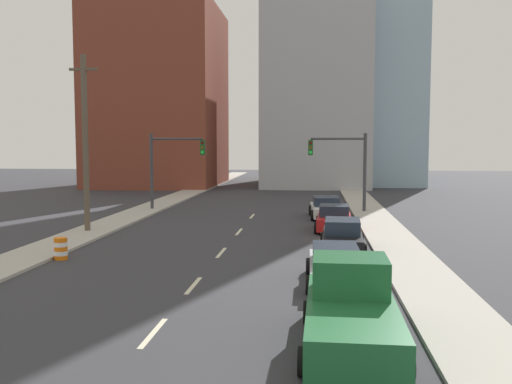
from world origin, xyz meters
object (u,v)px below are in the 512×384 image
Objects in this scene: traffic_signal_left at (168,161)px; pickup_truck_green at (351,312)px; sedan_red at (334,219)px; traffic_signal_right at (348,161)px; traffic_barrel at (61,249)px; sedan_black at (342,237)px; sedan_silver at (335,266)px; sedan_white at (326,208)px; utility_pole_left_mid at (85,142)px.

traffic_signal_left is 29.96m from pickup_truck_green.
pickup_truck_green is 1.34× the size of sedan_red.
traffic_signal_right reaches higher than traffic_barrel.
traffic_signal_left reaches higher than sedan_black.
traffic_signal_right is at bearing 84.94° from sedan_silver.
traffic_signal_left is at bearing 130.89° from sedan_black.
sedan_silver is 0.97× the size of sedan_white.
sedan_white is at bearing 52.13° from traffic_barrel.
traffic_signal_left is 0.98× the size of pickup_truck_green.
sedan_white is at bearing -15.22° from traffic_signal_left.
traffic_signal_left is 1.17× the size of sedan_black.
sedan_red is at bearing 93.58° from sedan_black.
sedan_black is (12.11, 2.92, 0.22)m from traffic_barrel.
sedan_red is (13.77, 2.20, -4.37)m from utility_pole_left_mid.
sedan_red is at bearing 9.07° from utility_pole_left_mid.
traffic_barrel is at bearing 142.44° from pickup_truck_green.
sedan_silver is at bearing -61.43° from traffic_signal_left.
traffic_signal_right reaches higher than sedan_black.
sedan_silver is 18.06m from sedan_white.
sedan_red is at bearing -35.79° from traffic_signal_left.
traffic_signal_right is 1.17× the size of sedan_white.
pickup_truck_green is at bearing -89.48° from sedan_black.
traffic_signal_left is 0.58× the size of utility_pole_left_mid.
traffic_signal_left reaches higher than sedan_red.
sedan_white is (0.06, 18.06, 0.03)m from sedan_silver.
pickup_truck_green is (13.52, -16.60, -4.19)m from utility_pole_left_mid.
traffic_signal_left is 15.06m from sedan_red.
traffic_signal_left reaches higher than sedan_silver.
sedan_silver is at bearing -37.90° from utility_pole_left_mid.
sedan_white is (-0.10, 24.26, -0.18)m from pickup_truck_green.
sedan_black reaches higher than sedan_white.
traffic_signal_left and traffic_signal_right have the same top height.
utility_pole_left_mid is 2.09× the size of sedan_silver.
sedan_red is (11.96, -8.63, -3.04)m from traffic_signal_left.
utility_pole_left_mid is at bearing 130.05° from pickup_truck_green.
sedan_silver is at bearing -15.05° from traffic_barrel.
traffic_signal_right reaches higher than sedan_white.
traffic_signal_left is 1.17× the size of sedan_white.
traffic_signal_right is at bearing 60.65° from sedan_white.
traffic_signal_right is 1.21× the size of sedan_silver.
traffic_barrel is at bearing -130.90° from sedan_white.
sedan_black is at bearing -94.06° from traffic_signal_right.
traffic_signal_right is 21.51m from sedan_silver.
sedan_white is at bearing 29.72° from utility_pole_left_mid.
utility_pole_left_mid is 10.33× the size of traffic_barrel.
sedan_silver is (11.56, -21.22, -3.07)m from traffic_signal_left.
sedan_red is (-1.22, -8.63, -3.04)m from traffic_signal_right.
traffic_barrel is 0.16× the size of pickup_truck_green.
traffic_signal_right reaches higher than sedan_red.
utility_pole_left_mid is at bearing 164.91° from sedan_black.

